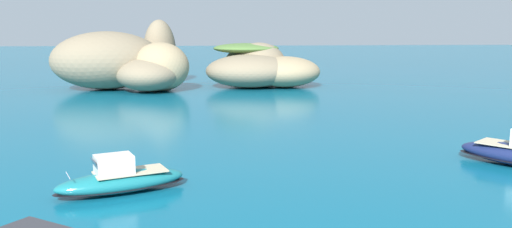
# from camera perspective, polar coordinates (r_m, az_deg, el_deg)

# --- Properties ---
(islet_large) EXTENTS (19.67, 17.22, 8.74)m
(islet_large) POSITION_cam_1_polar(r_m,az_deg,el_deg) (68.81, -13.57, 5.39)
(islet_large) COLOR #84755B
(islet_large) RESTS_ON ground
(islet_small) EXTENTS (15.52, 15.30, 5.71)m
(islet_small) POSITION_cam_1_polar(r_m,az_deg,el_deg) (71.02, 0.39, 5.11)
(islet_small) COLOR #84755B
(islet_small) RESTS_ON ground
(motorboat_teal) EXTENTS (6.52, 4.14, 1.86)m
(motorboat_teal) POSITION_cam_1_polar(r_m,az_deg,el_deg) (26.41, -14.36, -6.86)
(motorboat_teal) COLOR #19727A
(motorboat_teal) RESTS_ON ground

